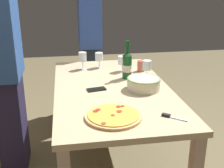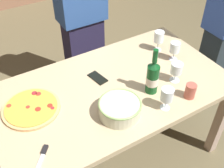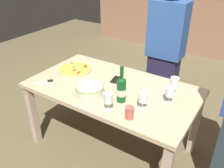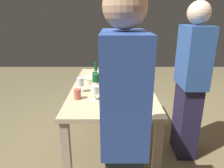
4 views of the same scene
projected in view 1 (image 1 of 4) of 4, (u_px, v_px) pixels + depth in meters
ground_plane at (112, 167)px, 2.58m from camera, size 8.00×8.00×0.00m
dining_table at (112, 98)px, 2.35m from camera, size 1.60×0.90×0.75m
pizza at (113, 116)px, 1.81m from camera, size 0.36×0.36×0.03m
serving_bowl at (144, 83)px, 2.26m from camera, size 0.26×0.26×0.10m
wine_bottle at (127, 65)px, 2.49m from camera, size 0.08×0.08×0.33m
wine_glass_near_pizza at (83, 58)px, 2.75m from camera, size 0.08×0.08×0.16m
wine_glass_by_bottle at (122, 61)px, 2.69m from camera, size 0.08×0.08×0.14m
wine_glass_far_left at (99, 58)px, 2.80m from camera, size 0.07×0.07×0.15m
wine_glass_far_right at (147, 66)px, 2.51m from camera, size 0.08×0.08×0.16m
cup_amber at (141, 66)px, 2.71m from camera, size 0.07×0.07×0.10m
cell_phone at (96, 89)px, 2.26m from camera, size 0.10×0.15×0.01m
pizza_knife at (171, 117)px, 1.82m from camera, size 0.12×0.14×0.02m
person_host at (6, 74)px, 2.34m from camera, size 0.40×0.24×1.67m
person_guest_left at (90, 44)px, 3.38m from camera, size 0.45×0.24×1.69m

